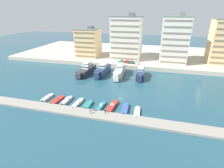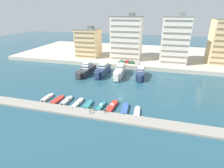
# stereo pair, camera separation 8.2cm
# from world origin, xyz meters

# --- Properties ---
(ground_plane) EXTENTS (400.00, 400.00, 0.00)m
(ground_plane) POSITION_xyz_m (0.00, 0.00, 0.00)
(ground_plane) COLOR #234C5B
(quay_promenade) EXTENTS (180.00, 70.00, 2.40)m
(quay_promenade) POSITION_xyz_m (0.00, 68.80, 1.20)
(quay_promenade) COLOR #BCB29E
(quay_promenade) RESTS_ON ground
(pier_dock) EXTENTS (120.00, 5.03, 0.70)m
(pier_dock) POSITION_xyz_m (0.00, -18.70, 0.35)
(pier_dock) COLOR gray
(pier_dock) RESTS_ON ground
(yacht_charcoal_far_left) EXTENTS (6.19, 18.71, 7.96)m
(yacht_charcoal_far_left) POSITION_xyz_m (-23.78, 19.87, 2.26)
(yacht_charcoal_far_left) COLOR #333338
(yacht_charcoal_far_left) RESTS_ON ground
(yacht_navy_left) EXTENTS (5.09, 17.89, 7.66)m
(yacht_navy_left) POSITION_xyz_m (-14.69, 20.95, 2.43)
(yacht_navy_left) COLOR navy
(yacht_navy_left) RESTS_ON ground
(yacht_ivory_mid_left) EXTENTS (4.60, 20.28, 7.50)m
(yacht_ivory_mid_left) POSITION_xyz_m (-5.25, 21.91, 2.44)
(yacht_ivory_mid_left) COLOR silver
(yacht_ivory_mid_left) RESTS_ON ground
(yacht_navy_center_left) EXTENTS (5.03, 16.09, 6.73)m
(yacht_navy_center_left) POSITION_xyz_m (5.65, 22.10, 2.06)
(yacht_navy_center_left) COLOR navy
(yacht_navy_center_left) RESTS_ON ground
(motorboat_white_far_left) EXTENTS (2.12, 6.63, 1.33)m
(motorboat_white_far_left) POSITION_xyz_m (-27.22, -12.22, 0.50)
(motorboat_white_far_left) COLOR white
(motorboat_white_far_left) RESTS_ON ground
(motorboat_red_left) EXTENTS (2.77, 7.43, 0.85)m
(motorboat_red_left) POSITION_xyz_m (-22.45, -12.82, 0.40)
(motorboat_red_left) COLOR red
(motorboat_red_left) RESTS_ON ground
(motorboat_grey_mid_left) EXTENTS (2.39, 7.31, 1.42)m
(motorboat_grey_mid_left) POSITION_xyz_m (-18.63, -12.38, 0.49)
(motorboat_grey_mid_left) COLOR #9EA3A8
(motorboat_grey_mid_left) RESTS_ON ground
(motorboat_cream_center_left) EXTENTS (2.09, 7.92, 1.29)m
(motorboat_cream_center_left) POSITION_xyz_m (-13.65, -13.31, 0.48)
(motorboat_cream_center_left) COLOR beige
(motorboat_cream_center_left) RESTS_ON ground
(motorboat_teal_center) EXTENTS (2.29, 6.42, 0.90)m
(motorboat_teal_center) POSITION_xyz_m (-9.44, -13.23, 0.45)
(motorboat_teal_center) COLOR teal
(motorboat_teal_center) RESTS_ON ground
(motorboat_teal_center_right) EXTENTS (2.30, 7.35, 1.30)m
(motorboat_teal_center_right) POSITION_xyz_m (-4.51, -13.15, 0.41)
(motorboat_teal_center_right) COLOR teal
(motorboat_teal_center_right) RESTS_ON ground
(motorboat_red_mid_right) EXTENTS (2.85, 8.83, 1.42)m
(motorboat_red_mid_right) POSITION_xyz_m (-0.55, -12.26, 0.51)
(motorboat_red_mid_right) COLOR red
(motorboat_red_mid_right) RESTS_ON ground
(motorboat_blue_right) EXTENTS (2.48, 8.09, 0.90)m
(motorboat_blue_right) POSITION_xyz_m (4.31, -12.61, 0.45)
(motorboat_blue_right) COLOR #33569E
(motorboat_blue_right) RESTS_ON ground
(motorboat_white_far_right) EXTENTS (2.18, 7.18, 0.81)m
(motorboat_white_far_right) POSITION_xyz_m (8.67, -13.40, 0.36)
(motorboat_white_far_right) COLOR white
(motorboat_white_far_right) RESTS_ON ground
(car_green_far_left) EXTENTS (4.19, 2.11, 1.80)m
(car_green_far_left) POSITION_xyz_m (-7.59, 37.85, 3.37)
(car_green_far_left) COLOR #2D6642
(car_green_far_left) RESTS_ON quay_promenade
(car_red_left) EXTENTS (4.25, 2.24, 1.80)m
(car_red_left) POSITION_xyz_m (-4.20, 38.25, 3.37)
(car_red_left) COLOR red
(car_red_left) RESTS_ON quay_promenade
(car_green_mid_left) EXTENTS (4.13, 1.98, 1.80)m
(car_green_mid_left) POSITION_xyz_m (-1.42, 37.88, 3.37)
(car_green_mid_left) COLOR #2D6642
(car_green_mid_left) RESTS_ON quay_promenade
(car_white_center_left) EXTENTS (4.19, 2.10, 1.80)m
(car_white_center_left) POSITION_xyz_m (1.53, 38.18, 3.37)
(car_white_center_left) COLOR white
(car_white_center_left) RESTS_ON quay_promenade
(apartment_block_far_left) EXTENTS (15.34, 14.30, 20.78)m
(apartment_block_far_left) POSITION_xyz_m (-34.14, 49.55, 11.86)
(apartment_block_far_left) COLOR #E0BC84
(apartment_block_far_left) RESTS_ON quay_promenade
(apartment_block_left) EXTENTS (19.48, 15.88, 28.98)m
(apartment_block_left) POSITION_xyz_m (-7.29, 50.73, 15.94)
(apartment_block_left) COLOR silver
(apartment_block_left) RESTS_ON quay_promenade
(apartment_block_mid_left) EXTENTS (15.91, 14.93, 29.24)m
(apartment_block_mid_left) POSITION_xyz_m (22.53, 48.78, 16.08)
(apartment_block_mid_left) COLOR silver
(apartment_block_mid_left) RESTS_ON quay_promenade
(pedestrian_near_edge) EXTENTS (0.57, 0.36, 1.57)m
(pedestrian_near_edge) POSITION_xyz_m (-1.49, -17.48, 1.64)
(pedestrian_near_edge) COLOR #282D3D
(pedestrian_near_edge) RESTS_ON pier_dock
(pedestrian_mid_deck) EXTENTS (0.37, 0.64, 1.74)m
(pedestrian_mid_deck) POSITION_xyz_m (-6.61, -17.38, 1.74)
(pedestrian_mid_deck) COLOR #7A6B56
(pedestrian_mid_deck) RESTS_ON pier_dock
(pedestrian_far_side) EXTENTS (0.36, 0.59, 1.61)m
(pedestrian_far_side) POSITION_xyz_m (-6.46, -18.95, 1.66)
(pedestrian_far_side) COLOR #4C515B
(pedestrian_far_side) RESTS_ON pier_dock
(bollard_west) EXTENTS (0.20, 0.20, 0.61)m
(bollard_west) POSITION_xyz_m (-6.03, -16.44, 1.03)
(bollard_west) COLOR #2D2D33
(bollard_west) RESTS_ON pier_dock
(bollard_west_mid) EXTENTS (0.20, 0.20, 0.61)m
(bollard_west_mid) POSITION_xyz_m (1.14, -16.44, 1.03)
(bollard_west_mid) COLOR #2D2D33
(bollard_west_mid) RESTS_ON pier_dock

